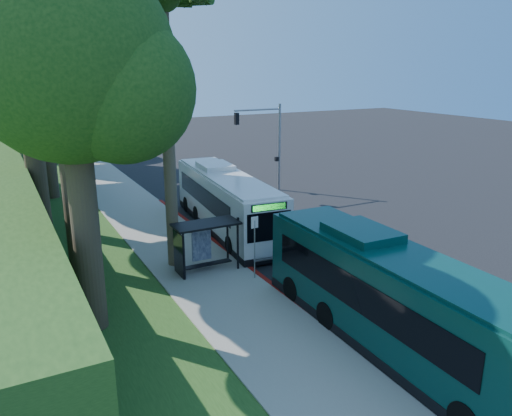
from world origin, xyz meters
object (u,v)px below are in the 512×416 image
teal_bus (396,300)px  pickup (229,186)px  bus_shelter (201,237)px  white_bus (226,200)px

teal_bus → pickup: 23.17m
teal_bus → bus_shelter: bearing=111.0°
teal_bus → pickup: bearing=81.2°
white_bus → pickup: size_ratio=2.36×
bus_shelter → white_bus: bearing=54.8°
pickup → teal_bus: bearing=-111.2°
bus_shelter → teal_bus: (3.46, -9.76, 0.14)m
white_bus → teal_bus: size_ratio=0.97×
bus_shelter → pickup: (7.61, 13.00, -1.04)m
teal_bus → white_bus: bearing=89.7°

